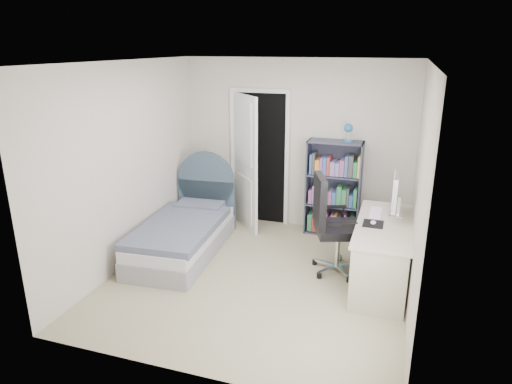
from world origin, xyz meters
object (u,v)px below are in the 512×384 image
(nightstand, at_px, (204,196))
(office_chair, at_px, (331,220))
(desk, at_px, (382,250))
(floor_lamp, at_px, (240,189))
(bed, at_px, (185,232))
(bookcase, at_px, (334,192))

(nightstand, xyz_separation_m, office_chair, (2.19, -1.16, 0.30))
(desk, xyz_separation_m, office_chair, (-0.62, 0.10, 0.26))
(floor_lamp, bearing_deg, desk, -31.39)
(floor_lamp, relative_size, desk, 0.82)
(bed, height_order, floor_lamp, floor_lamp)
(nightstand, xyz_separation_m, bookcase, (2.04, 0.06, 0.26))
(bed, xyz_separation_m, nightstand, (-0.25, 1.18, 0.11))
(bed, relative_size, bookcase, 1.21)
(floor_lamp, relative_size, bookcase, 0.77)
(bed, distance_m, nightstand, 1.21)
(bed, relative_size, floor_lamp, 1.58)
(floor_lamp, xyz_separation_m, desk, (2.24, -1.37, -0.10))
(office_chair, bearing_deg, desk, -8.89)
(floor_lamp, distance_m, bookcase, 1.47)
(bed, height_order, desk, desk)
(nightstand, height_order, office_chair, office_chair)
(nightstand, relative_size, floor_lamp, 0.46)
(nightstand, bearing_deg, floor_lamp, 11.08)
(nightstand, xyz_separation_m, desk, (2.81, -1.25, 0.03))
(bookcase, height_order, desk, bookcase)
(desk, height_order, office_chair, desk)
(nightstand, relative_size, office_chair, 0.47)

